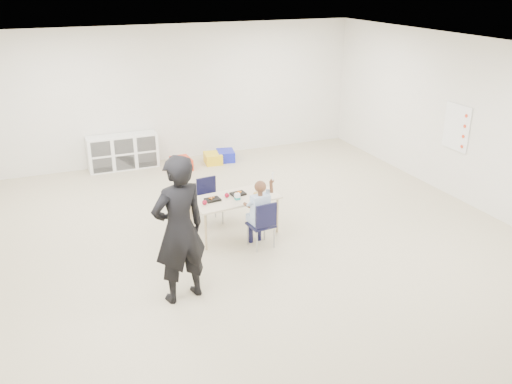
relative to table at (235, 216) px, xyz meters
name	(u,v)px	position (x,y,z in m)	size (l,w,h in m)	color
room	(259,157)	(0.16, -0.57, 1.09)	(9.00, 9.02, 2.80)	#BDB091
table	(235,216)	(0.00, 0.00, 0.00)	(1.38, 0.80, 0.60)	beige
chair_near	(261,224)	(0.21, -0.53, 0.06)	(0.35, 0.33, 0.72)	black
chair_far	(211,202)	(-0.21, 0.53, 0.06)	(0.35, 0.33, 0.72)	black
child	(261,211)	(0.21, -0.53, 0.27)	(0.48, 0.48, 1.14)	#AFCEEC
lunch_tray_near	(238,194)	(0.09, 0.08, 0.31)	(0.22, 0.16, 0.03)	black
lunch_tray_far	(213,200)	(-0.34, 0.01, 0.31)	(0.22, 0.16, 0.03)	black
milk_carton	(237,197)	(0.01, -0.10, 0.35)	(0.07, 0.07, 0.10)	white
bread_roll	(256,194)	(0.33, -0.07, 0.33)	(0.09, 0.09, 0.07)	tan
apple_near	(227,195)	(-0.10, 0.05, 0.33)	(0.07, 0.07, 0.07)	maroon
apple_far	(205,202)	(-0.50, -0.09, 0.33)	(0.07, 0.07, 0.07)	maroon
cubby_shelf	(123,152)	(-1.04, 3.71, 0.04)	(1.40, 0.40, 0.70)	white
rules_poster	(457,127)	(4.14, 0.03, 0.94)	(0.02, 0.60, 0.80)	white
adult	(179,230)	(-1.21, -1.41, 0.62)	(0.68, 0.44, 1.86)	black
bin_red	(181,164)	(0.03, 3.21, -0.19)	(0.37, 0.47, 0.23)	red
bin_yellow	(213,158)	(0.74, 3.31, -0.20)	(0.34, 0.44, 0.21)	yellow
bin_blue	(226,156)	(1.05, 3.37, -0.20)	(0.35, 0.45, 0.22)	#1720B0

